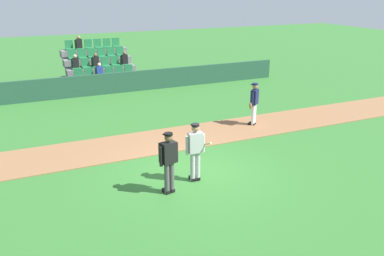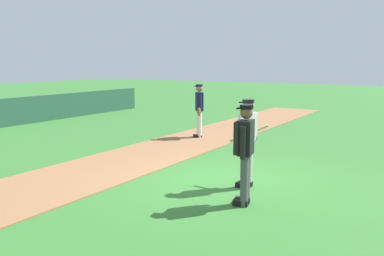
# 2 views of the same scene
# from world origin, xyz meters

# --- Properties ---
(ground_plane) EXTENTS (80.00, 80.00, 0.00)m
(ground_plane) POSITION_xyz_m (0.00, 0.00, 0.00)
(ground_plane) COLOR #33702D
(infield_dirt_path) EXTENTS (28.00, 2.41, 0.03)m
(infield_dirt_path) POSITION_xyz_m (0.00, 2.95, 0.01)
(infield_dirt_path) COLOR #936642
(infield_dirt_path) RESTS_ON ground
(dugout_fence) EXTENTS (20.00, 0.16, 1.09)m
(dugout_fence) POSITION_xyz_m (0.00, 10.67, 0.55)
(dugout_fence) COLOR #234C38
(dugout_fence) RESTS_ON ground
(stadium_bleachers) EXTENTS (3.90, 3.80, 2.70)m
(stadium_bleachers) POSITION_xyz_m (-0.01, 12.96, 0.74)
(stadium_bleachers) COLOR slate
(stadium_bleachers) RESTS_ON ground
(batter_grey_jersey) EXTENTS (0.68, 0.78, 1.76)m
(batter_grey_jersey) POSITION_xyz_m (-0.20, -0.50, 0.97)
(batter_grey_jersey) COLOR #B2B2B2
(batter_grey_jersey) RESTS_ON ground
(umpire_home_plate) EXTENTS (0.58, 0.37, 1.76)m
(umpire_home_plate) POSITION_xyz_m (-1.18, -0.88, 1.00)
(umpire_home_plate) COLOR #4C4C4C
(umpire_home_plate) RESTS_ON ground
(runner_navy_jersey) EXTENTS (0.60, 0.47, 1.76)m
(runner_navy_jersey) POSITION_xyz_m (4.08, 3.09, 0.96)
(runner_navy_jersey) COLOR white
(runner_navy_jersey) RESTS_ON ground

